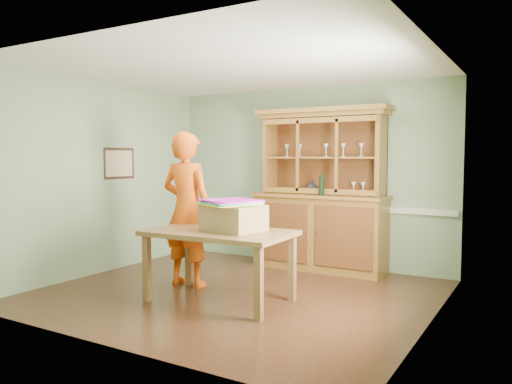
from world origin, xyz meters
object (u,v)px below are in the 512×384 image
Objects in this scene: china_hutch at (320,213)px; cardboard_box at (234,218)px; dining_table at (219,239)px; person at (187,209)px.

china_hutch is 3.74× the size of cardboard_box.
dining_table is 0.84× the size of person.
china_hutch is 2.06m from person.
china_hutch is 1.20× the size of person.
cardboard_box is at bearing 159.33° from person.
dining_table is at bearing -98.95° from china_hutch.
china_hutch is at bearing 79.30° from dining_table.
person is (-0.90, 0.30, 0.02)m from cardboard_box.
person is (-1.09, -1.74, 0.16)m from china_hutch.
cardboard_box is (-0.19, -2.03, 0.14)m from china_hutch.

